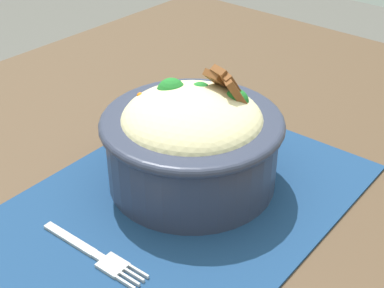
# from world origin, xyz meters

# --- Properties ---
(table) EXTENTS (1.16, 0.99, 0.75)m
(table) POSITION_xyz_m (0.00, 0.00, 0.67)
(table) COLOR #4C3826
(table) RESTS_ON ground_plane
(placemat) EXTENTS (0.44, 0.31, 0.00)m
(placemat) POSITION_xyz_m (0.02, -0.01, 0.75)
(placemat) COLOR navy
(placemat) RESTS_ON table
(bowl) EXTENTS (0.21, 0.21, 0.13)m
(bowl) POSITION_xyz_m (-0.03, -0.02, 0.81)
(bowl) COLOR #2D3347
(bowl) RESTS_ON placemat
(fork) EXTENTS (0.02, 0.13, 0.00)m
(fork) POSITION_xyz_m (0.13, -0.01, 0.75)
(fork) COLOR #B3B3B3
(fork) RESTS_ON placemat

